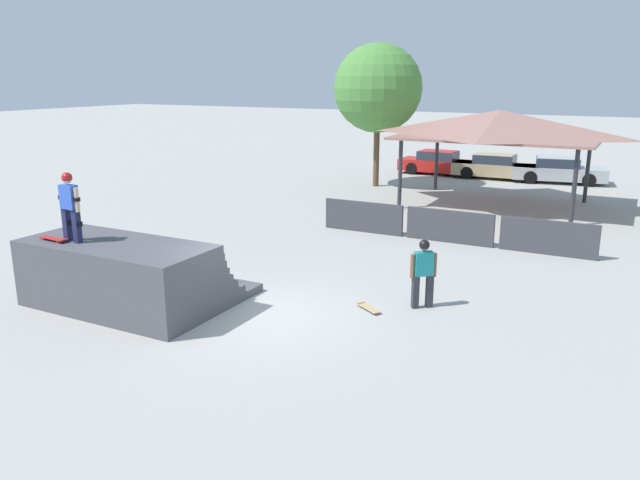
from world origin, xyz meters
name	(u,v)px	position (x,y,z in m)	size (l,w,h in m)	color
ground_plane	(256,316)	(0.00, 0.00, 0.00)	(160.00, 160.00, 0.00)	#A3A09B
quarter_pipe_ramp	(127,276)	(-3.04, -0.79, 0.70)	(4.55, 3.53, 1.56)	#4C4C51
skater_on_deck	(69,202)	(-3.96, -1.43, 2.48)	(0.68, 0.24, 1.59)	#1E2347
skateboard_on_deck	(54,239)	(-4.39, -1.60, 1.62)	(0.84, 0.26, 0.09)	red
bystander_walking	(423,268)	(3.13, 2.24, 0.96)	(0.56, 0.48, 1.63)	#2D2D33
skateboard_on_ground	(368,307)	(2.08, 1.51, 0.06)	(0.75, 0.58, 0.09)	blue
barrier_fence	(450,227)	(1.99, 8.25, 0.53)	(8.90, 0.12, 1.05)	#3D3D42
pavilion_shelter	(499,124)	(1.92, 14.93, 3.32)	(7.70, 5.61, 3.89)	#2D2D33
tree_beside_pavilion	(378,88)	(-4.25, 16.97, 4.64)	(4.16, 4.16, 6.73)	brown
parked_car_red	(439,163)	(-2.66, 22.06, 0.60)	(4.32, 1.78, 1.27)	red
parked_car_tan	(496,167)	(0.41, 21.97, 0.60)	(4.41, 1.76, 1.27)	tan
parked_car_silver	(559,171)	(3.48, 22.17, 0.60)	(4.65, 2.41, 1.27)	#A8AAAF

